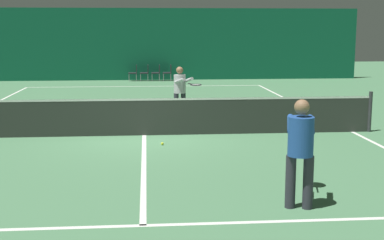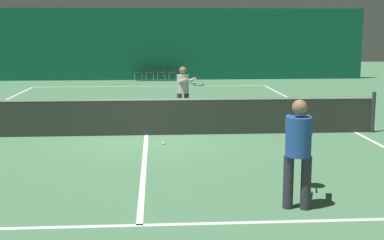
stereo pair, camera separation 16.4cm
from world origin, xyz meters
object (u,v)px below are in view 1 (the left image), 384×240
Objects in this scene: courtside_chair_2 at (157,72)px; courtside_chair_3 at (169,71)px; player_near at (300,145)px; courtside_chair_1 at (146,72)px; courtside_chair_0 at (134,72)px; tennis_ball at (162,144)px; player_far at (180,88)px; tennis_net at (144,116)px.

courtside_chair_2 is 1.00× the size of courtside_chair_3.
player_near is 20.57m from courtside_chair_1.
courtside_chair_3 is (1.80, 0.00, 0.00)m from courtside_chair_0.
courtside_chair_2 is 0.60m from courtside_chair_3.
tennis_ball is at bearing 1.42° from courtside_chair_1.
player_near is 1.99× the size of courtside_chair_3.
courtside_chair_0 and courtside_chair_2 have the same top height.
player_far reaches higher than courtside_chair_2.
tennis_net is at bearing -2.49° from courtside_chair_2.
player_far is 1.87× the size of courtside_chair_2.
tennis_ball is (-1.94, 4.62, -0.94)m from player_near.
tennis_net is at bearing 36.55° from player_near.
tennis_net reaches higher than courtside_chair_0.
courtside_chair_0 reaches higher than tennis_ball.
courtside_chair_3 is 12.73× the size of tennis_ball.
player_near is at bearing 6.51° from courtside_chair_1.
player_near reaches higher than courtside_chair_1.
player_near is 1.99× the size of courtside_chair_1.
courtside_chair_2 is at bearing 89.24° from tennis_ball.
tennis_net is 1.36m from tennis_ball.
player_near is at bearing 8.17° from courtside_chair_0.
courtside_chair_3 is (0.60, 0.00, 0.00)m from courtside_chair_2.
courtside_chair_0 is at bearing 93.59° from tennis_ball.
courtside_chair_2 is (0.64, 14.62, -0.03)m from tennis_net.
courtside_chair_0 is at bearing 162.55° from player_far.
courtside_chair_2 is (0.60, 0.00, 0.00)m from courtside_chair_1.
player_far is at bearing 79.95° from tennis_ball.
tennis_ball is at bearing 37.18° from player_near.
courtside_chair_3 is at bearing 87.07° from tennis_ball.
tennis_net is 14.29× the size of courtside_chair_0.
tennis_ball is at bearing 3.59° from courtside_chair_0.
tennis_net is 14.29× the size of courtside_chair_1.
player_near reaches higher than courtside_chair_3.
courtside_chair_3 is at bearing 17.55° from player_near.
player_far reaches higher than courtside_chair_0.
courtside_chair_1 is 12.73× the size of tennis_ball.
player_far is at bearing 67.04° from tennis_net.
player_far is 12.15m from courtside_chair_0.
courtside_chair_2 is (-0.46, 12.02, -0.43)m from player_far.
courtside_chair_0 is 12.73× the size of tennis_ball.
courtside_chair_2 is at bearing 90.00° from courtside_chair_0.
courtside_chair_3 is at bearing 85.17° from tennis_net.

